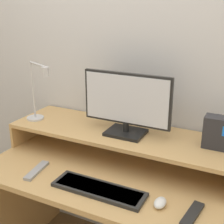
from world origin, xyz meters
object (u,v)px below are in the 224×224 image
router_dock (217,132)px  desk_lamp (38,96)px  monitor (126,104)px  remote_secondary (192,214)px  keyboard (99,189)px  mouse (160,203)px  remote_control (37,170)px

router_dock → desk_lamp: bearing=-173.8°
monitor → remote_secondary: monitor is taller
monitor → router_dock: 0.49m
desk_lamp → router_dock: (1.04, 0.11, -0.08)m
keyboard → remote_secondary: keyboard is taller
router_dock → mouse: size_ratio=1.95×
monitor → desk_lamp: desk_lamp is taller
remote_secondary → router_dock: bearing=87.6°
router_dock → keyboard: size_ratio=0.36×
monitor → mouse: 0.56m
desk_lamp → keyboard: 0.72m
keyboard → mouse: mouse is taller
monitor → remote_secondary: 0.66m
desk_lamp → keyboard: desk_lamp is taller
keyboard → mouse: size_ratio=5.46×
monitor → desk_lamp: 0.56m
monitor → keyboard: bearing=-87.4°
desk_lamp → mouse: desk_lamp is taller
desk_lamp → router_dock: bearing=6.2°
monitor → router_dock: monitor is taller
mouse → monitor: bearing=133.7°
remote_control → remote_secondary: (0.84, 0.01, 0.00)m
mouse → remote_secondary: mouse is taller
desk_lamp → remote_secondary: size_ratio=1.99×
mouse → remote_control: mouse is taller
monitor → remote_control: 0.61m
desk_lamp → keyboard: (0.58, -0.29, -0.31)m
monitor → keyboard: size_ratio=1.08×
remote_secondary → monitor: bearing=144.1°
desk_lamp → mouse: bearing=-17.0°
monitor → remote_control: bearing=-137.1°
desk_lamp → remote_control: desk_lamp is taller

